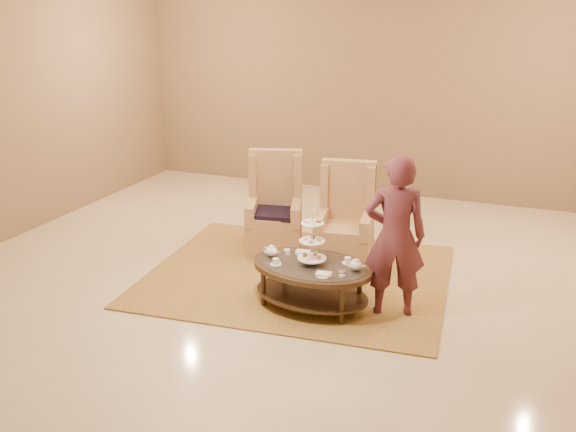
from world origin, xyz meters
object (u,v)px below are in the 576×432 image
at_px(tea_table, 312,272).
at_px(armchair_right, 345,229).
at_px(person, 395,237).
at_px(armchair_left, 275,216).

relative_size(tea_table, armchair_right, 1.14).
bearing_deg(armchair_right, tea_table, -96.57).
relative_size(tea_table, person, 0.83).
relative_size(armchair_left, armchair_right, 1.03).
xyz_separation_m(armchair_left, armchair_right, (0.92, -0.07, -0.02)).
xyz_separation_m(tea_table, armchair_left, (-0.96, 1.38, 0.03)).
distance_m(armchair_left, armchair_right, 0.93).
distance_m(tea_table, person, 0.90).
distance_m(tea_table, armchair_left, 1.68).
relative_size(armchair_right, person, 0.73).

